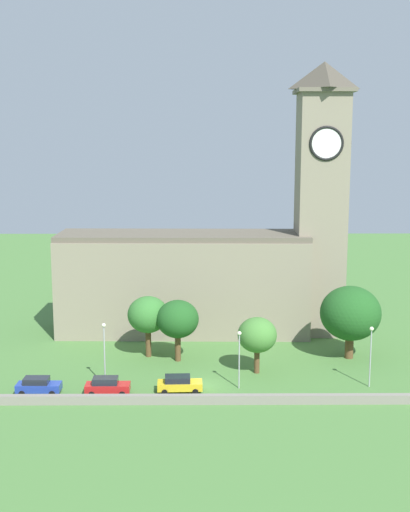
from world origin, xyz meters
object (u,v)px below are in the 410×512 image
at_px(car_blue, 38,385).
at_px(streetlamp_central, 239,350).
at_px(tree_by_tower, 257,335).
at_px(car_yellow, 179,384).
at_px(tree_churchyard, 148,315).
at_px(church, 217,262).
at_px(tree_riverside_west, 350,313).
at_px(tree_riverside_east, 178,319).
at_px(car_red, 107,386).
at_px(streetlamp_east_mid, 371,347).
at_px(streetlamp_west_mid, 104,344).

bearing_deg(car_blue, streetlamp_central, 3.90).
xyz_separation_m(car_blue, tree_by_tower, (23.17, 6.12, 3.52)).
bearing_deg(car_yellow, tree_churchyard, 109.47).
bearing_deg(church, tree_riverside_west, -36.22).
height_order(streetlamp_central, tree_riverside_east, tree_riverside_east).
xyz_separation_m(car_red, tree_by_tower, (15.99, 6.46, 3.46)).
distance_m(car_blue, streetlamp_east_mid, 35.05).
relative_size(car_yellow, tree_churchyard, 0.64).
relative_size(car_red, car_yellow, 0.97).
relative_size(car_blue, tree_churchyard, 0.61).
xyz_separation_m(car_red, streetlamp_east_mid, (27.64, 2.07, 3.52)).
height_order(church, tree_riverside_west, church).
bearing_deg(car_red, tree_riverside_east, 56.96).
xyz_separation_m(church, streetlamp_central, (1.84, -21.30, -5.37)).
height_order(church, tree_churchyard, church).
relative_size(streetlamp_central, tree_riverside_west, 0.71).
bearing_deg(tree_riverside_west, streetlamp_east_mid, -89.31).
distance_m(car_blue, tree_riverside_east, 18.03).
relative_size(church, tree_riverside_west, 4.39).
height_order(streetlamp_central, streetlamp_east_mid, streetlamp_east_mid).
bearing_deg(car_yellow, tree_riverside_east, 92.72).
bearing_deg(streetlamp_central, car_yellow, -170.76).
bearing_deg(car_blue, tree_churchyard, 48.75).
bearing_deg(streetlamp_west_mid, tree_riverside_east, 47.04).
relative_size(car_yellow, streetlamp_east_mid, 0.71).
bearing_deg(church, streetlamp_west_mid, -121.32).
bearing_deg(streetlamp_central, tree_riverside_east, 127.11).
distance_m(car_red, tree_riverside_east, 13.41).
height_order(church, streetlamp_east_mid, church).
height_order(streetlamp_west_mid, tree_by_tower, streetlamp_west_mid).
distance_m(car_yellow, tree_riverside_west, 23.31).
relative_size(streetlamp_central, tree_riverside_east, 0.85).
bearing_deg(streetlamp_east_mid, car_blue, -177.14).
distance_m(car_red, tree_churchyard, 13.46).
bearing_deg(tree_riverside_east, car_red, -123.04).
height_order(church, tree_by_tower, church).
bearing_deg(streetlamp_central, tree_riverside_west, 35.46).
xyz_separation_m(car_blue, streetlamp_east_mid, (34.83, 1.74, 3.57)).
relative_size(car_yellow, tree_riverside_east, 0.64).
bearing_deg(car_yellow, car_red, -174.35).
distance_m(car_red, car_yellow, 7.46).
bearing_deg(tree_riverside_east, streetlamp_east_mid, -22.62).
bearing_deg(streetlamp_central, tree_by_tower, 64.18).
distance_m(car_blue, tree_riverside_west, 36.78).
distance_m(car_blue, tree_by_tower, 24.23).
xyz_separation_m(streetlamp_west_mid, tree_churchyard, (3.90, 9.71, 0.57)).
relative_size(car_red, tree_riverside_east, 0.62).
height_order(streetlamp_central, tree_riverside_west, tree_riverside_west).
distance_m(church, tree_riverside_east, 14.06).
relative_size(church, streetlamp_central, 6.19).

